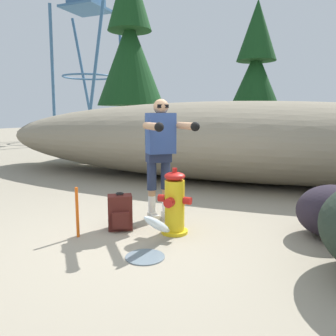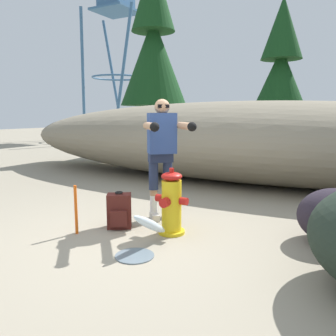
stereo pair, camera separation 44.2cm
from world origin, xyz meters
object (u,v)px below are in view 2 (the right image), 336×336
at_px(spare_backpack, 119,211).
at_px(survey_stake, 76,210).
at_px(watchtower, 116,0).
at_px(utility_worker, 162,145).
at_px(fire_hydrant, 171,204).
at_px(boulder_small, 335,216).

distance_m(spare_backpack, survey_stake, 0.54).
relative_size(watchtower, survey_stake, 16.59).
bearing_deg(utility_worker, watchtower, 177.22).
height_order(fire_hydrant, watchtower, watchtower).
distance_m(utility_worker, watchtower, 16.85).
height_order(fire_hydrant, survey_stake, fire_hydrant).
distance_m(fire_hydrant, watchtower, 17.63).
bearing_deg(utility_worker, survey_stake, -74.24).
height_order(utility_worker, spare_backpack, utility_worker).
distance_m(spare_backpack, watchtower, 17.41).
xyz_separation_m(watchtower, survey_stake, (9.22, -12.98, -7.31)).
height_order(boulder_small, watchtower, watchtower).
height_order(utility_worker, boulder_small, utility_worker).
bearing_deg(fire_hydrant, watchtower, 129.49).
distance_m(utility_worker, spare_backpack, 1.04).
bearing_deg(boulder_small, utility_worker, -174.02).
height_order(fire_hydrant, boulder_small, fire_hydrant).
bearing_deg(watchtower, utility_worker, -50.59).
height_order(utility_worker, watchtower, watchtower).
relative_size(utility_worker, boulder_small, 1.91).
bearing_deg(utility_worker, boulder_small, 53.79).
bearing_deg(spare_backpack, boulder_small, 74.71).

